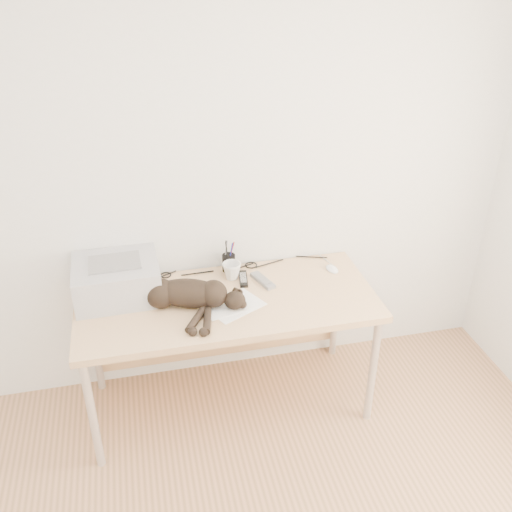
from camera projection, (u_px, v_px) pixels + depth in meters
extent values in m
plane|color=white|center=(213.00, 177.00, 3.08)|extent=(3.50, 0.00, 3.50)
cube|color=tan|center=(227.00, 302.00, 3.06)|extent=(1.60, 0.70, 0.04)
cylinder|color=silver|center=(92.00, 415.00, 2.85)|extent=(0.04, 0.04, 0.70)
cylinder|color=silver|center=(373.00, 371.00, 3.14)|extent=(0.04, 0.04, 0.70)
cylinder|color=silver|center=(94.00, 342.00, 3.35)|extent=(0.04, 0.04, 0.70)
cylinder|color=silver|center=(335.00, 309.00, 3.65)|extent=(0.04, 0.04, 0.70)
cube|color=tan|center=(219.00, 316.00, 3.50)|extent=(1.48, 0.02, 0.60)
cube|color=#A2A2A6|center=(117.00, 279.00, 3.04)|extent=(0.46, 0.39, 0.20)
cube|color=black|center=(117.00, 278.00, 3.03)|extent=(0.38, 0.03, 0.12)
cube|color=gray|center=(114.00, 262.00, 2.99)|extent=(0.27, 0.20, 0.01)
cube|color=white|center=(235.00, 306.00, 2.99)|extent=(0.34, 0.30, 0.00)
cube|color=white|center=(229.00, 304.00, 3.00)|extent=(0.32, 0.27, 0.00)
ellipsoid|color=black|center=(189.00, 293.00, 2.96)|extent=(0.40, 0.26, 0.15)
sphere|color=black|center=(161.00, 294.00, 2.97)|extent=(0.16, 0.16, 0.16)
ellipsoid|color=black|center=(235.00, 300.00, 2.94)|extent=(0.14, 0.13, 0.10)
cone|color=black|center=(235.00, 289.00, 2.97)|extent=(0.05, 0.06, 0.05)
cone|color=black|center=(240.00, 291.00, 2.96)|extent=(0.05, 0.06, 0.05)
cylinder|color=black|center=(197.00, 318.00, 2.86)|extent=(0.10, 0.22, 0.04)
cylinder|color=black|center=(207.00, 319.00, 2.86)|extent=(0.10, 0.22, 0.04)
cylinder|color=black|center=(136.00, 295.00, 3.06)|extent=(0.23, 0.10, 0.03)
imported|color=white|center=(232.00, 271.00, 3.21)|extent=(0.14, 0.14, 0.10)
cylinder|color=black|center=(229.00, 263.00, 3.28)|extent=(0.08, 0.08, 0.10)
cylinder|color=#990C0C|center=(226.00, 252.00, 3.25)|extent=(0.01, 0.01, 0.14)
cylinder|color=navy|center=(230.00, 251.00, 3.26)|extent=(0.01, 0.01, 0.14)
cylinder|color=black|center=(229.00, 253.00, 3.24)|extent=(0.01, 0.01, 0.14)
cube|color=gray|center=(263.00, 280.00, 3.20)|extent=(0.11, 0.19, 0.02)
cube|color=black|center=(243.00, 279.00, 3.21)|extent=(0.07, 0.17, 0.02)
ellipsoid|color=white|center=(332.00, 267.00, 3.31)|extent=(0.08, 0.11, 0.03)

